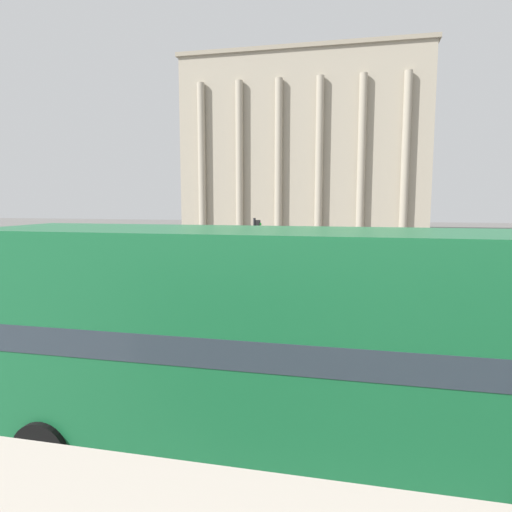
{
  "coord_description": "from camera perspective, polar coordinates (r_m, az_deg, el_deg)",
  "views": [
    {
      "loc": [
        -0.56,
        -2.05,
        4.57
      ],
      "look_at": [
        -4.54,
        15.51,
        2.38
      ],
      "focal_mm": 32.0,
      "sensor_mm": 36.0,
      "label": 1
    }
  ],
  "objects": [
    {
      "name": "traffic_light_mid",
      "position": [
        22.74,
        -0.01,
        1.54
      ],
      "size": [
        0.42,
        0.24,
        3.71
      ],
      "color": "black",
      "rests_on": "ground_plane"
    },
    {
      "name": "pedestrian_white",
      "position": [
        27.35,
        18.26,
        -0.87
      ],
      "size": [
        0.32,
        0.32,
        1.76
      ],
      "rotation": [
        0.0,
        0.0,
        3.9
      ],
      "color": "#282B33",
      "rests_on": "ground_plane"
    },
    {
      "name": "double_decker_bus",
      "position": [
        7.74,
        3.23,
        -10.3
      ],
      "size": [
        10.33,
        2.64,
        4.1
      ],
      "rotation": [
        0.0,
        0.0,
        0.04
      ],
      "color": "black",
      "rests_on": "ground_plane"
    },
    {
      "name": "pedestrian_blue",
      "position": [
        21.35,
        4.7,
        -2.54
      ],
      "size": [
        0.32,
        0.32,
        1.83
      ],
      "rotation": [
        0.0,
        0.0,
        5.52
      ],
      "color": "#282B33",
      "rests_on": "ground_plane"
    },
    {
      "name": "traffic_light_near",
      "position": [
        13.51,
        19.59,
        -3.02
      ],
      "size": [
        0.42,
        0.24,
        3.55
      ],
      "color": "black",
      "rests_on": "ground_plane"
    },
    {
      "name": "pedestrian_grey",
      "position": [
        14.77,
        13.11,
        -7.22
      ],
      "size": [
        0.32,
        0.32,
        1.74
      ],
      "rotation": [
        0.0,
        0.0,
        1.62
      ],
      "color": "#282B33",
      "rests_on": "ground_plane"
    },
    {
      "name": "car_black",
      "position": [
        30.8,
        9.42,
        -0.37
      ],
      "size": [
        4.2,
        1.93,
        1.35
      ],
      "rotation": [
        0.0,
        0.0,
        2.71
      ],
      "color": "black",
      "rests_on": "ground_plane"
    },
    {
      "name": "plaza_building_left",
      "position": [
        61.35,
        6.16,
        13.15
      ],
      "size": [
        30.55,
        13.17,
        22.49
      ],
      "color": "#A39984",
      "rests_on": "ground_plane"
    }
  ]
}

